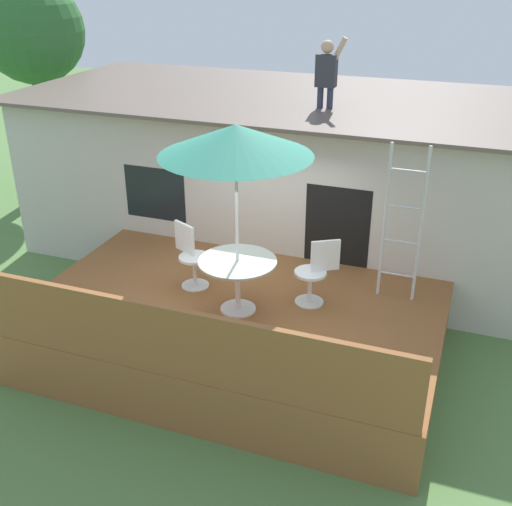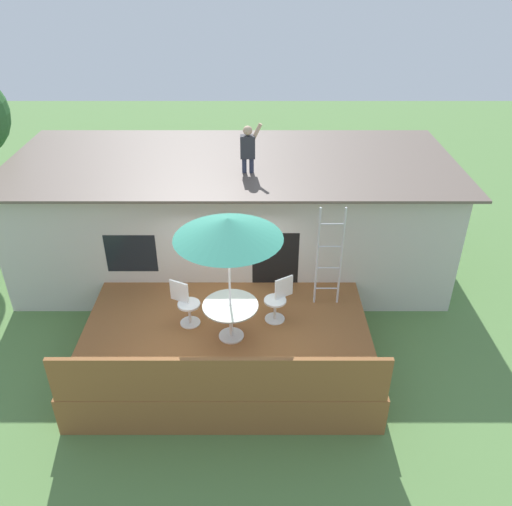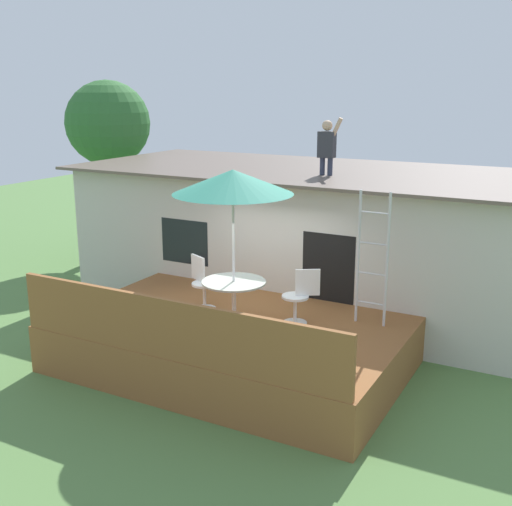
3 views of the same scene
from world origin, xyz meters
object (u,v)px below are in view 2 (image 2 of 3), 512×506
Objects in this scene: patio_table at (229,312)px; patio_chair_right at (276,299)px; person_figure at (246,146)px; step_ladder at (327,257)px; patio_chair_left at (184,304)px; patio_umbrella at (226,229)px.

patio_chair_right reaches higher than patio_table.
step_ladder is at bearing -50.55° from person_figure.
person_figure is at bearing 129.45° from step_ladder.
patio_chair_left is at bearing -114.47° from person_figure.
patio_table is 1.00m from patio_chair_left.
patio_chair_left is at bearing 154.04° from patio_table.
patio_chair_right is (1.81, 0.13, 0.00)m from patio_chair_left.
patio_umbrella is at bearing -116.57° from patio_table.
patio_chair_left is at bearing -166.76° from step_ladder.
patio_umbrella reaches higher than patio_table.
person_figure is at bearing 91.49° from patio_chair_left.
person_figure reaches higher than step_ladder.
step_ladder is 2.98m from patio_chair_left.
patio_chair_right is at bearing -152.26° from step_ladder.
patio_table is 0.47× the size of step_ladder.
patio_chair_left is 1.81m from patio_chair_right.
patio_chair_right is at bearing -76.48° from person_figure.
patio_table is at bearing 0.00° from patio_chair_right.
step_ladder is at bearing 29.69° from patio_umbrella.
patio_table is 3.75m from person_figure.
step_ladder is 2.39× the size of patio_chair_left.
person_figure is 3.68m from patio_chair_left.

